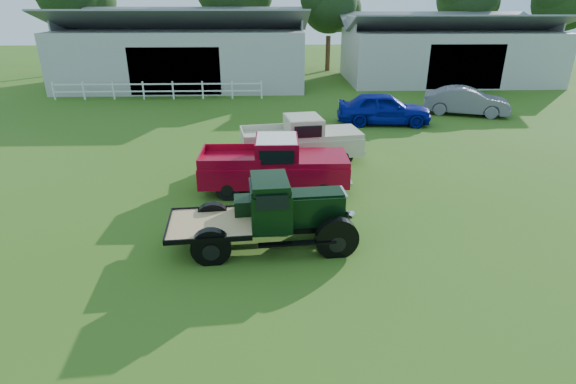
{
  "coord_description": "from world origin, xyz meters",
  "views": [
    {
      "loc": [
        -0.19,
        -10.93,
        6.27
      ],
      "look_at": [
        0.2,
        1.2,
        1.05
      ],
      "focal_mm": 28.0,
      "sensor_mm": 36.0,
      "label": 1
    }
  ],
  "objects_px": {
    "vintage_flatbed": "(267,213)",
    "misc_car_blue": "(384,108)",
    "white_pickup": "(301,140)",
    "misc_car_grey": "(466,101)",
    "red_pickup": "(274,164)"
  },
  "relations": [
    {
      "from": "vintage_flatbed",
      "to": "misc_car_grey",
      "type": "relative_size",
      "value": 1.04
    },
    {
      "from": "white_pickup",
      "to": "red_pickup",
      "type": "bearing_deg",
      "value": -119.33
    },
    {
      "from": "white_pickup",
      "to": "misc_car_blue",
      "type": "relative_size",
      "value": 1.02
    },
    {
      "from": "misc_car_blue",
      "to": "white_pickup",
      "type": "bearing_deg",
      "value": 146.51
    },
    {
      "from": "misc_car_blue",
      "to": "vintage_flatbed",
      "type": "bearing_deg",
      "value": 159.8
    },
    {
      "from": "vintage_flatbed",
      "to": "white_pickup",
      "type": "distance_m",
      "value": 7.09
    },
    {
      "from": "vintage_flatbed",
      "to": "misc_car_blue",
      "type": "height_order",
      "value": "vintage_flatbed"
    },
    {
      "from": "red_pickup",
      "to": "misc_car_grey",
      "type": "distance_m",
      "value": 15.83
    },
    {
      "from": "vintage_flatbed",
      "to": "misc_car_blue",
      "type": "distance_m",
      "value": 14.42
    },
    {
      "from": "red_pickup",
      "to": "white_pickup",
      "type": "bearing_deg",
      "value": 70.05
    },
    {
      "from": "red_pickup",
      "to": "misc_car_grey",
      "type": "relative_size",
      "value": 1.11
    },
    {
      "from": "vintage_flatbed",
      "to": "red_pickup",
      "type": "relative_size",
      "value": 0.93
    },
    {
      "from": "white_pickup",
      "to": "misc_car_grey",
      "type": "relative_size",
      "value": 1.07
    },
    {
      "from": "vintage_flatbed",
      "to": "white_pickup",
      "type": "xyz_separation_m",
      "value": [
        1.33,
        6.96,
        -0.05
      ]
    },
    {
      "from": "red_pickup",
      "to": "misc_car_blue",
      "type": "bearing_deg",
      "value": 57.03
    }
  ]
}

